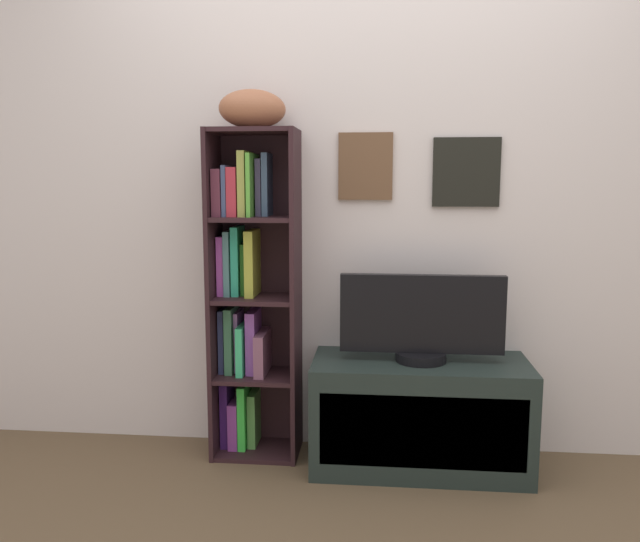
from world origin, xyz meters
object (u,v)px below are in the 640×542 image
(football, at_px, (253,109))
(tv_stand, at_px, (419,414))
(bookshelf, at_px, (249,296))
(television, at_px, (422,319))

(football, distance_m, tv_stand, 1.53)
(tv_stand, bearing_deg, bookshelf, 172.24)
(football, bearing_deg, television, -5.76)
(football, height_order, tv_stand, football)
(bookshelf, xyz_separation_m, television, (0.78, -0.11, -0.07))
(bookshelf, distance_m, television, 0.79)
(bookshelf, height_order, television, bookshelf)
(football, xyz_separation_m, tv_stand, (0.74, -0.08, -1.33))
(football, distance_m, television, 1.17)
(football, relative_size, tv_stand, 0.31)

